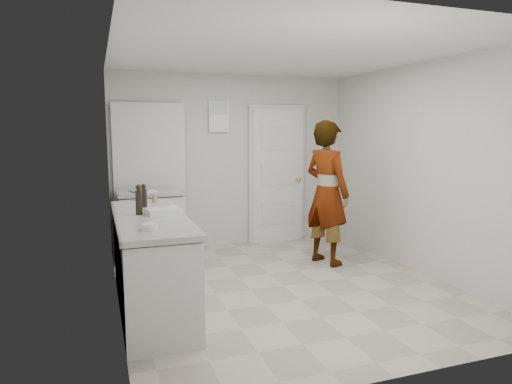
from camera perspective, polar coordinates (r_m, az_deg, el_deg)
name	(u,v)px	position (r m, az deg, el deg)	size (l,w,h in m)	color
ground	(284,286)	(5.16, 3.49, -11.63)	(4.00, 4.00, 0.00)	#9E9484
room_shell	(222,177)	(6.69, -4.31, 1.88)	(4.00, 4.00, 4.00)	beige
main_counter	(151,267)	(4.49, -12.95, -9.08)	(0.64, 1.96, 0.93)	silver
side_counter	(151,228)	(6.20, -12.95, -4.36)	(0.84, 0.61, 0.93)	silver
person	(327,193)	(5.87, 8.84, -0.12)	(0.67, 0.44, 1.83)	silver
cake_mix_box	(141,193)	(5.25, -14.14, -0.17)	(0.10, 0.05, 0.17)	olive
spice_jar	(155,198)	(5.14, -12.56, -0.73)	(0.06, 0.06, 0.09)	#A1835C
oil_cruet_a	(144,196)	(4.81, -13.84, -0.50)	(0.06, 0.06, 0.24)	black
oil_cruet_b	(139,200)	(4.40, -14.44, -1.00)	(0.06, 0.06, 0.29)	black
baking_dish	(163,211)	(4.40, -11.51, -2.40)	(0.34, 0.26, 0.05)	silver
egg_bowl	(150,227)	(3.74, -13.17, -4.25)	(0.13, 0.13, 0.05)	silver
papers	(143,191)	(6.05, -13.90, 0.13)	(0.24, 0.31, 0.01)	white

